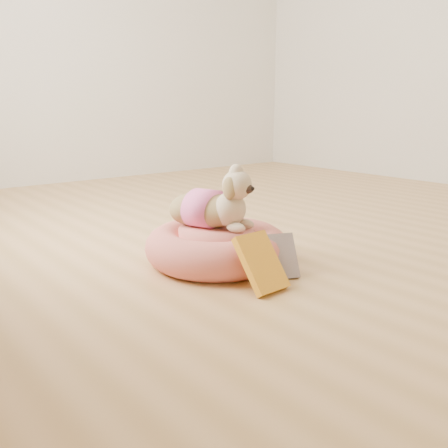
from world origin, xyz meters
TOP-DOWN VIEW (x-y plane):
  - floor at (0.00, 0.00)m, footprint 4.50×4.50m
  - wall_back at (0.00, 2.25)m, footprint 4.50×0.00m
  - pet_bed at (-0.88, -0.37)m, footprint 0.61×0.61m
  - dog at (-0.87, -0.35)m, footprint 0.38×0.45m
  - book_yellow at (-0.94, -0.72)m, footprint 0.16×0.17m
  - book_white at (-0.78, -0.66)m, footprint 0.15×0.15m

SIDE VIEW (x-z plane):
  - floor at x=0.00m, z-range 0.00..0.00m
  - pet_bed at x=-0.88m, z-range 0.00..0.15m
  - book_white at x=-0.78m, z-range 0.00..0.17m
  - book_yellow at x=-0.94m, z-range 0.00..0.20m
  - dog at x=-0.87m, z-range 0.16..0.44m
  - wall_back at x=0.00m, z-range -0.90..3.60m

